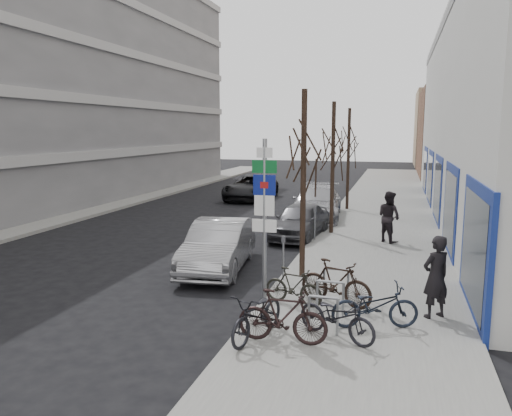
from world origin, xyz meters
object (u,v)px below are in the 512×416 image
Objects in this scene: bike_near_left at (258,311)px; meter_mid at (315,220)px; tree_near at (304,140)px; pedestrian_near at (436,277)px; pedestrian_far at (389,216)px; parked_car_mid at (300,221)px; bike_far_curb at (337,313)px; bike_far_inner at (336,282)px; meter_back at (333,201)px; bike_rack at (330,294)px; bike_mid_curb at (375,302)px; highway_sign_pole at (265,219)px; meter_front at (283,254)px; lane_car at (251,187)px; tree_mid at (333,137)px; parked_car_back at (317,203)px; bike_mid_inner at (293,286)px; tree_far at (349,135)px; bike_near_right at (282,316)px; parked_car_front at (218,246)px.

meter_mid is at bearing 107.10° from bike_near_left.
tree_near is 4.33× the size of meter_mid.
pedestrian_far is at bearing -119.06° from pedestrian_near.
parked_car_mid reaches higher than meter_mid.
bike_far_curb is 2.00m from bike_far_inner.
bike_rack is at bearing -82.98° from meter_back.
bike_near_left is at bearing -90.61° from tree_near.
bike_mid_curb is 1.67m from pedestrian_near.
bike_mid_curb is 0.99× the size of bike_far_inner.
highway_sign_pole is 3.31× the size of meter_mid.
highway_sign_pole is 2.20× the size of pedestrian_near.
lane_car is at bearing 109.53° from meter_front.
bike_far_inner is at bearing -60.30° from tree_near.
meter_front is at bearing 110.32° from bike_near_left.
tree_near and tree_mid have the same top height.
bike_far_inner is (1.69, -1.67, -0.19)m from meter_front.
meter_mid is at bearing -40.19° from parked_car_mid.
pedestrian_near is at bearing 13.26° from bike_rack.
bike_mid_inner is at bearing -88.07° from parked_car_back.
meter_back is at bearing 87.40° from parked_car_mid.
bike_far_inner is 8.33m from parked_car_mid.
tree_far reaches higher than bike_near_left.
bike_near_left is (-1.25, -1.68, 0.07)m from bike_rack.
bike_near_right is 6.09m from parked_car_front.
meter_back is 10.28m from parked_car_front.
parked_car_mid is at bearing 96.13° from highway_sign_pole.
highway_sign_pole is 0.76× the size of tree_mid.
bike_near_left is 0.41× the size of parked_car_front.
highway_sign_pole is at bearing -156.41° from bike_rack.
parked_car_mid is (-1.00, 9.31, -1.74)m from highway_sign_pole.
tree_far is 4.48m from parked_car_back.
meter_front is at bearing -30.15° from parked_car_front.
meter_back is (-0.45, -2.50, -3.19)m from tree_far.
pedestrian_near is (3.95, -12.86, 0.19)m from meter_back.
bike_near_right is 21.90m from lane_car.
meter_front is at bearing -90.00° from meter_mid.
pedestrian_near reaches higher than bike_far_inner.
meter_back is (-0.45, 10.50, -3.19)m from tree_near.
meter_mid is 0.67× the size of bike_near_left.
bike_rack is at bearing -85.68° from tree_far.
meter_back is 15.19m from bike_near_right.
parked_car_back is (-1.20, 10.20, -3.29)m from tree_near.
tree_far is 2.93× the size of bike_mid_curb.
tree_mid is 2.89× the size of bike_near_left.
tree_near is at bearing -71.77° from pedestrian_near.
pedestrian_near is (3.70, 1.15, -1.35)m from highway_sign_pole.
bike_mid_curb is at bearing 42.93° from bike_near_left.
bike_far_curb is 0.39× the size of parked_car_front.
lane_car is (-5.16, 10.36, 0.05)m from parked_car_mid.
meter_back is at bearing -100.20° from tree_far.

